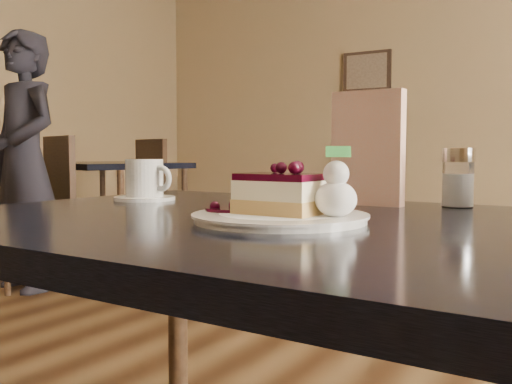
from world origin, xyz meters
The scene contains 11 objects.
main_table centered at (0.18, 0.22, 0.70)m, with size 1.27×0.86×0.78m.
dessert_plate centered at (0.18, 0.17, 0.78)m, with size 0.26×0.26×0.01m, color white.
cheesecake_slice centered at (0.18, 0.17, 0.82)m, with size 0.13×0.09×0.06m.
whipped_cream centered at (0.27, 0.18, 0.82)m, with size 0.06×0.06×0.05m.
berry_sauce centered at (0.09, 0.17, 0.79)m, with size 0.08×0.08×0.01m, color black.
coffee_set centered at (-0.27, 0.36, 0.82)m, with size 0.14×0.13×0.09m.
menu_card centered at (0.19, 0.51, 0.89)m, with size 0.15×0.03×0.23m, color beige.
sugar_shaker centered at (0.36, 0.55, 0.84)m, with size 0.06×0.06×0.11m.
napkin_stack centered at (0.04, 0.52, 0.80)m, with size 0.12×0.12×0.05m, color white.
bg_table_far_left centered at (-2.66, 2.56, 0.08)m, with size 1.28×1.96×1.30m.
patron centered at (-2.57, 1.74, 0.83)m, with size 0.61×0.40×1.66m, color black.
Camera 1 is at (0.60, -0.58, 0.88)m, focal length 40.00 mm.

